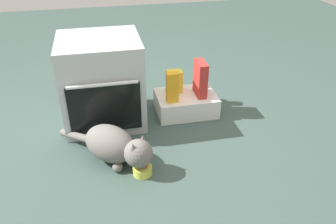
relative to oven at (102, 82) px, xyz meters
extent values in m
plane|color=#384C47|center=(0.06, -0.37, -0.33)|extent=(8.00, 8.00, 0.00)
cube|color=#B7BABF|center=(0.00, 0.00, 0.00)|extent=(0.59, 0.54, 0.67)
cube|color=black|center=(0.00, -0.27, -0.08)|extent=(0.50, 0.01, 0.37)
cylinder|color=silver|center=(0.00, -0.30, 0.12)|extent=(0.47, 0.02, 0.02)
cube|color=white|center=(0.65, -0.02, -0.25)|extent=(0.48, 0.34, 0.16)
cylinder|color=#D1D14C|center=(0.19, -0.71, -0.30)|extent=(0.12, 0.12, 0.06)
sphere|color=brown|center=(0.19, -0.71, -0.28)|extent=(0.07, 0.07, 0.07)
ellipsoid|color=slate|center=(0.01, -0.53, -0.20)|extent=(0.43, 0.43, 0.24)
sphere|color=slate|center=(0.17, -0.69, -0.18)|extent=(0.18, 0.18, 0.18)
cone|color=slate|center=(0.21, -0.66, -0.11)|extent=(0.06, 0.06, 0.08)
cone|color=slate|center=(0.14, -0.73, -0.11)|extent=(0.06, 0.06, 0.08)
cylinder|color=slate|center=(-0.21, -0.31, -0.26)|extent=(0.26, 0.26, 0.10)
sphere|color=slate|center=(0.13, -0.56, -0.30)|extent=(0.07, 0.07, 0.07)
sphere|color=slate|center=(0.04, -0.65, -0.30)|extent=(0.07, 0.07, 0.07)
cylinder|color=#D16023|center=(0.82, 0.10, -0.10)|extent=(0.08, 0.08, 0.14)
cube|color=#B72D28|center=(0.76, -0.04, -0.03)|extent=(0.07, 0.18, 0.28)
cube|color=orange|center=(0.52, -0.11, -0.05)|extent=(0.09, 0.06, 0.24)
cube|color=yellow|center=(0.57, 0.05, -0.08)|extent=(0.12, 0.09, 0.18)
camera|label=1|loc=(0.00, -2.36, 1.13)|focal=36.37mm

